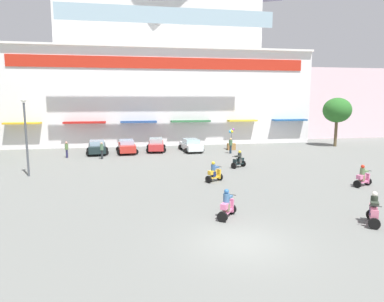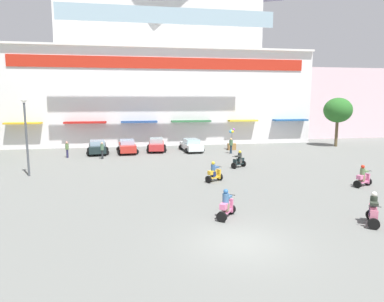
% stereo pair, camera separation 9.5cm
% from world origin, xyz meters
% --- Properties ---
extents(ground_plane, '(128.00, 128.00, 0.00)m').
position_xyz_m(ground_plane, '(0.00, 13.00, 0.00)').
color(ground_plane, slate).
extents(colonial_building, '(39.00, 19.67, 23.08)m').
position_xyz_m(colonial_building, '(0.00, 37.17, 10.15)').
color(colonial_building, white).
rests_on(colonial_building, ground).
extents(flank_building_right, '(13.60, 11.16, 10.34)m').
position_xyz_m(flank_building_right, '(28.14, 39.07, 5.17)').
color(flank_building_right, silver).
rests_on(flank_building_right, ground).
extents(plaza_tree_1, '(3.40, 3.38, 6.01)m').
position_xyz_m(plaza_tree_1, '(20.81, 25.67, 4.46)').
color(plaza_tree_1, brown).
rests_on(plaza_tree_1, ground).
extents(parked_car_0, '(2.54, 4.05, 1.47)m').
position_xyz_m(parked_car_0, '(-7.85, 24.84, 0.75)').
color(parked_car_0, '#1A2829').
rests_on(parked_car_0, ground).
extents(parked_car_1, '(2.45, 4.08, 1.48)m').
position_xyz_m(parked_car_1, '(-4.72, 24.85, 0.75)').
color(parked_car_1, red).
rests_on(parked_car_1, ground).
extents(parked_car_2, '(2.45, 4.43, 1.46)m').
position_xyz_m(parked_car_2, '(-1.46, 25.84, 0.74)').
color(parked_car_2, '#B82D2E').
rests_on(parked_car_2, ground).
extents(parked_car_3, '(2.52, 4.60, 1.41)m').
position_xyz_m(parked_car_3, '(2.40, 24.96, 0.72)').
color(parked_car_3, silver).
rests_on(parked_car_3, ground).
extents(scooter_rider_0, '(1.39, 1.15, 1.50)m').
position_xyz_m(scooter_rider_0, '(1.46, 10.45, 0.63)').
color(scooter_rider_0, black).
rests_on(scooter_rider_0, ground).
extents(scooter_rider_1, '(1.27, 1.49, 1.52)m').
position_xyz_m(scooter_rider_1, '(0.24, 2.97, 0.63)').
color(scooter_rider_1, black).
rests_on(scooter_rider_1, ground).
extents(scooter_rider_2, '(1.49, 1.24, 1.49)m').
position_xyz_m(scooter_rider_2, '(4.80, 15.03, 0.61)').
color(scooter_rider_2, black).
rests_on(scooter_rider_2, ground).
extents(scooter_rider_3, '(1.53, 1.07, 1.52)m').
position_xyz_m(scooter_rider_3, '(11.02, 7.30, 0.63)').
color(scooter_rider_3, black).
rests_on(scooter_rider_3, ground).
extents(scooter_rider_4, '(1.25, 1.52, 1.58)m').
position_xyz_m(scooter_rider_4, '(6.82, 0.88, 0.65)').
color(scooter_rider_4, black).
rests_on(scooter_rider_4, ground).
extents(pedestrian_0, '(0.46, 0.46, 1.69)m').
position_xyz_m(pedestrian_0, '(6.35, 22.64, 0.95)').
color(pedestrian_0, '#1D2D3D').
rests_on(pedestrian_0, ground).
extents(pedestrian_1, '(0.46, 0.46, 1.69)m').
position_xyz_m(pedestrian_1, '(-7.13, 21.60, 0.97)').
color(pedestrian_1, '#222528').
rests_on(pedestrian_1, ground).
extents(pedestrian_2, '(0.41, 0.41, 1.65)m').
position_xyz_m(pedestrian_2, '(-10.65, 22.94, 0.95)').
color(pedestrian_2, '#26254A').
rests_on(pedestrian_2, ground).
extents(streetlamp_near, '(0.40, 0.40, 5.93)m').
position_xyz_m(streetlamp_near, '(-12.11, 14.76, 3.51)').
color(streetlamp_near, '#474C51').
rests_on(streetlamp_near, ground).
extents(balloon_vendor_cart, '(0.90, 0.71, 2.50)m').
position_xyz_m(balloon_vendor_cart, '(7.20, 25.15, 0.94)').
color(balloon_vendor_cart, olive).
rests_on(balloon_vendor_cart, ground).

